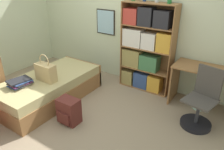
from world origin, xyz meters
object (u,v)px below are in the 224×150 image
object	(u,v)px
backpack	(69,111)
handbag	(46,72)
waste_bin	(200,102)
bed	(50,88)
book_stack_on_bed	(20,82)
desk	(212,82)
bookcase	(145,49)
desk_chair	(200,108)

from	to	relation	value
backpack	handbag	bearing A→B (deg)	163.37
waste_bin	bed	bearing A→B (deg)	-153.35
book_stack_on_bed	waste_bin	bearing A→B (deg)	34.08
handbag	book_stack_on_bed	size ratio (longest dim) A/B	1.22
desk	waste_bin	xyz separation A→B (m)	(-0.12, -0.05, -0.39)
handbag	desk	bearing A→B (deg)	29.72
bookcase	desk	bearing A→B (deg)	-4.70
bookcase	handbag	bearing A→B (deg)	-127.15
bed	desk	bearing A→B (deg)	26.49
desk	backpack	bearing A→B (deg)	-137.63
book_stack_on_bed	desk_chair	xyz separation A→B (m)	(2.60, 1.23, -0.22)
desk_chair	backpack	bearing A→B (deg)	-147.92
bookcase	desk_chair	world-z (taller)	bookcase
bookcase	waste_bin	xyz separation A→B (m)	(1.17, -0.16, -0.69)
waste_bin	bookcase	bearing A→B (deg)	172.23
book_stack_on_bed	waste_bin	distance (m)	3.05
bed	book_stack_on_bed	size ratio (longest dim) A/B	4.92
bookcase	desk	xyz separation A→B (m)	(1.29, -0.11, -0.30)
book_stack_on_bed	backpack	bearing A→B (deg)	10.62
handbag	book_stack_on_bed	distance (m)	0.44
bookcase	backpack	size ratio (longest dim) A/B	4.14
bookcase	book_stack_on_bed	bearing A→B (deg)	-125.86
book_stack_on_bed	desk_chair	distance (m)	2.88
bed	book_stack_on_bed	distance (m)	0.59
bed	waste_bin	world-z (taller)	bed
handbag	book_stack_on_bed	bearing A→B (deg)	-120.29
handbag	backpack	xyz separation A→B (m)	(0.68, -0.20, -0.42)
bed	handbag	distance (m)	0.42
book_stack_on_bed	waste_bin	size ratio (longest dim) A/B	1.42
bed	handbag	world-z (taller)	handbag
desk	bookcase	bearing A→B (deg)	175.30
desk	bed	bearing A→B (deg)	-153.51
bookcase	desk	distance (m)	1.33
bookcase	waste_bin	bearing A→B (deg)	-7.77
bed	backpack	xyz separation A→B (m)	(0.78, -0.33, -0.03)
bed	desk_chair	bearing A→B (deg)	16.55
bookcase	waste_bin	size ratio (longest dim) A/B	6.15
bed	handbag	bearing A→B (deg)	-51.74
book_stack_on_bed	desk	bearing A→B (deg)	33.63
desk	desk_chair	size ratio (longest dim) A/B	1.38
desk	backpack	distance (m)	2.37
handbag	desk	world-z (taller)	handbag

